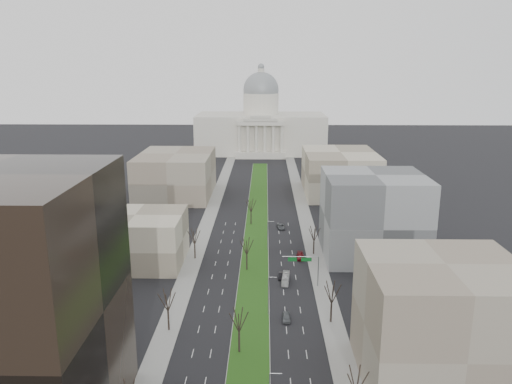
# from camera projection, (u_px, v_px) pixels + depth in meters

# --- Properties ---
(ground) EXTENTS (600.00, 600.00, 0.00)m
(ground) POSITION_uv_depth(u_px,v_px,m) (257.00, 224.00, 174.03)
(ground) COLOR black
(ground) RESTS_ON ground
(median) EXTENTS (8.00, 222.03, 0.20)m
(median) POSITION_uv_depth(u_px,v_px,m) (257.00, 225.00, 173.03)
(median) COLOR #999993
(median) RESTS_ON ground
(sidewalk_left) EXTENTS (5.00, 330.00, 0.15)m
(sidewalk_left) POSITION_uv_depth(u_px,v_px,m) (197.00, 250.00, 150.11)
(sidewalk_left) COLOR gray
(sidewalk_left) RESTS_ON ground
(sidewalk_right) EXTENTS (5.00, 330.00, 0.15)m
(sidewalk_right) POSITION_uv_depth(u_px,v_px,m) (314.00, 250.00, 149.47)
(sidewalk_right) COLOR gray
(sidewalk_right) RESTS_ON ground
(capitol) EXTENTS (80.00, 46.00, 55.00)m
(capitol) POSITION_uv_depth(u_px,v_px,m) (261.00, 127.00, 314.92)
(capitol) COLOR beige
(capitol) RESTS_ON ground
(building_beige_left) EXTENTS (26.00, 22.00, 14.00)m
(building_beige_left) POSITION_uv_depth(u_px,v_px,m) (136.00, 239.00, 139.00)
(building_beige_left) COLOR gray
(building_beige_left) RESTS_ON ground
(building_tan_right) EXTENTS (26.00, 24.00, 22.00)m
(building_tan_right) POSITION_uv_depth(u_px,v_px,m) (440.00, 324.00, 85.46)
(building_tan_right) COLOR gray
(building_tan_right) RESTS_ON ground
(building_grey_right) EXTENTS (28.00, 26.00, 24.00)m
(building_grey_right) POSITION_uv_depth(u_px,v_px,m) (373.00, 216.00, 143.32)
(building_grey_right) COLOR #5E6062
(building_grey_right) RESTS_ON ground
(building_far_left) EXTENTS (30.00, 40.00, 18.00)m
(building_far_left) POSITION_uv_depth(u_px,v_px,m) (176.00, 174.00, 211.20)
(building_far_left) COLOR gray
(building_far_left) RESTS_ON ground
(building_far_right) EXTENTS (30.00, 40.00, 18.00)m
(building_far_right) POSITION_uv_depth(u_px,v_px,m) (340.00, 173.00, 214.76)
(building_far_right) COLOR gray
(building_far_right) RESTS_ON ground
(tree_left_mid) EXTENTS (5.40, 5.40, 9.72)m
(tree_left_mid) POSITION_uv_depth(u_px,v_px,m) (168.00, 300.00, 102.86)
(tree_left_mid) COLOR black
(tree_left_mid) RESTS_ON ground
(tree_left_far) EXTENTS (5.28, 5.28, 9.50)m
(tree_left_far) POSITION_uv_depth(u_px,v_px,m) (194.00, 236.00, 141.65)
(tree_left_far) COLOR black
(tree_left_far) RESTS_ON ground
(tree_right_near) EXTENTS (5.16, 5.16, 9.29)m
(tree_right_near) POSITION_uv_depth(u_px,v_px,m) (357.00, 380.00, 77.12)
(tree_right_near) COLOR black
(tree_right_near) RESTS_ON ground
(tree_right_mid) EXTENTS (5.52, 5.52, 9.94)m
(tree_right_mid) POSITION_uv_depth(u_px,v_px,m) (332.00, 292.00, 106.07)
(tree_right_mid) COLOR black
(tree_right_mid) RESTS_ON ground
(tree_right_far) EXTENTS (5.04, 5.04, 9.07)m
(tree_right_far) POSITION_uv_depth(u_px,v_px,m) (314.00, 233.00, 144.98)
(tree_right_far) COLOR black
(tree_right_far) RESTS_ON ground
(tree_median_a) EXTENTS (5.40, 5.40, 9.72)m
(tree_median_a) POSITION_uv_depth(u_px,v_px,m) (239.00, 320.00, 94.84)
(tree_median_a) COLOR black
(tree_median_a) RESTS_ON ground
(tree_median_b) EXTENTS (5.40, 5.40, 9.72)m
(tree_median_b) POSITION_uv_depth(u_px,v_px,m) (247.00, 246.00, 133.59)
(tree_median_b) COLOR black
(tree_median_b) RESTS_ON ground
(tree_median_c) EXTENTS (5.40, 5.40, 9.72)m
(tree_median_c) POSITION_uv_depth(u_px,v_px,m) (251.00, 205.00, 172.34)
(tree_median_c) COLOR black
(tree_median_c) RESTS_ON ground
(streetlamp_median_b) EXTENTS (1.90, 0.20, 9.16)m
(streetlamp_median_b) POSITION_uv_depth(u_px,v_px,m) (269.00, 295.00, 109.80)
(streetlamp_median_b) COLOR gray
(streetlamp_median_b) RESTS_ON ground
(streetlamp_median_c) EXTENTS (1.90, 0.20, 9.16)m
(streetlamp_median_c) POSITION_uv_depth(u_px,v_px,m) (268.00, 235.00, 148.56)
(streetlamp_median_c) COLOR gray
(streetlamp_median_c) RESTS_ON ground
(mast_arm_signs) EXTENTS (9.12, 0.24, 8.09)m
(mast_arm_signs) POSITION_uv_depth(u_px,v_px,m) (307.00, 264.00, 123.86)
(mast_arm_signs) COLOR gray
(mast_arm_signs) RESTS_ON ground
(car_grey_near) EXTENTS (1.83, 4.38, 1.48)m
(car_grey_near) POSITION_uv_depth(u_px,v_px,m) (286.00, 317.00, 108.51)
(car_grey_near) COLOR #53585B
(car_grey_near) RESTS_ON ground
(car_black) EXTENTS (1.74, 4.16, 1.34)m
(car_black) POSITION_uv_depth(u_px,v_px,m) (281.00, 276.00, 130.05)
(car_black) COLOR black
(car_black) RESTS_ON ground
(car_red) EXTENTS (2.11, 5.17, 1.50)m
(car_red) POSITION_uv_depth(u_px,v_px,m) (301.00, 256.00, 143.06)
(car_red) COLOR maroon
(car_red) RESTS_ON ground
(car_grey_far) EXTENTS (3.07, 5.46, 1.44)m
(car_grey_far) POSITION_uv_depth(u_px,v_px,m) (281.00, 226.00, 169.61)
(car_grey_far) COLOR #4B4E53
(car_grey_far) RESTS_ON ground
(box_van) EXTENTS (2.39, 7.35, 2.01)m
(box_van) POSITION_uv_depth(u_px,v_px,m) (286.00, 278.00, 127.59)
(box_van) COLOR white
(box_van) RESTS_ON ground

